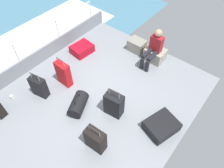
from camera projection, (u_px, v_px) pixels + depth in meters
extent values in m
cube|color=gray|center=(98.00, 97.00, 5.28)|extent=(4.40, 5.20, 0.06)
cube|color=gray|center=(43.00, 54.00, 5.97)|extent=(0.06, 5.20, 0.45)
cylinder|color=silver|center=(19.00, 60.00, 5.42)|extent=(0.04, 0.04, 1.00)
cylinder|color=silver|center=(59.00, 35.00, 6.11)|extent=(0.04, 0.04, 1.00)
cylinder|color=silver|center=(91.00, 16.00, 6.80)|extent=(0.04, 0.04, 1.00)
cylinder|color=silver|center=(35.00, 32.00, 5.38)|extent=(0.04, 4.16, 0.04)
cube|color=white|center=(21.00, 49.00, 6.99)|extent=(2.40, 7.28, 0.01)
cube|color=gray|center=(137.00, 45.00, 6.30)|extent=(0.50, 0.39, 0.36)
torus|color=tan|center=(130.00, 40.00, 6.35)|extent=(0.02, 0.12, 0.12)
torus|color=tan|center=(144.00, 47.00, 6.14)|extent=(0.02, 0.12, 0.12)
cube|color=#9E9989|center=(155.00, 55.00, 6.01)|extent=(0.56, 0.44, 0.38)
torus|color=tan|center=(147.00, 48.00, 6.07)|extent=(0.02, 0.12, 0.12)
torus|color=tan|center=(164.00, 57.00, 5.84)|extent=(0.02, 0.12, 0.12)
cube|color=maroon|center=(156.00, 44.00, 5.66)|extent=(0.34, 0.20, 0.48)
sphere|color=tan|center=(159.00, 33.00, 5.39)|extent=(0.20, 0.20, 0.20)
cylinder|color=black|center=(152.00, 56.00, 5.63)|extent=(0.12, 0.40, 0.12)
cylinder|color=black|center=(147.00, 66.00, 5.70)|extent=(0.11, 0.11, 0.38)
cylinder|color=black|center=(147.00, 53.00, 5.70)|extent=(0.12, 0.40, 0.12)
cylinder|color=black|center=(142.00, 63.00, 5.78)|extent=(0.11, 0.11, 0.38)
cube|color=red|center=(64.00, 74.00, 5.28)|extent=(0.41, 0.19, 0.71)
cylinder|color=#A5A8AD|center=(57.00, 60.00, 5.01)|extent=(0.02, 0.02, 0.15)
cylinder|color=#A5A8AD|center=(64.00, 64.00, 4.91)|extent=(0.02, 0.02, 0.15)
cylinder|color=#2D2D2D|center=(60.00, 60.00, 4.90)|extent=(0.26, 0.02, 0.02)
cube|color=green|center=(65.00, 66.00, 5.17)|extent=(0.05, 0.01, 0.08)
cube|color=#B70C1E|center=(82.00, 49.00, 6.27)|extent=(0.55, 0.66, 0.26)
cube|color=silver|center=(90.00, 43.00, 6.38)|extent=(0.05, 0.01, 0.08)
cube|color=black|center=(96.00, 140.00, 4.17)|extent=(0.44, 0.26, 0.59)
cylinder|color=#A5A8AD|center=(89.00, 128.00, 3.94)|extent=(0.02, 0.02, 0.14)
cylinder|color=#A5A8AD|center=(100.00, 135.00, 3.84)|extent=(0.02, 0.02, 0.14)
cylinder|color=#2D2D2D|center=(94.00, 129.00, 3.84)|extent=(0.28, 0.04, 0.02)
cube|color=white|center=(99.00, 134.00, 4.21)|extent=(0.05, 0.01, 0.08)
cube|color=black|center=(114.00, 105.00, 4.70)|extent=(0.46, 0.31, 0.64)
cylinder|color=#A5A8AD|center=(109.00, 91.00, 4.43)|extent=(0.02, 0.02, 0.18)
cylinder|color=#A5A8AD|center=(119.00, 96.00, 4.34)|extent=(0.02, 0.02, 0.18)
cylinder|color=#2D2D2D|center=(114.00, 91.00, 4.32)|extent=(0.28, 0.06, 0.02)
cube|color=white|center=(117.00, 98.00, 4.69)|extent=(0.05, 0.01, 0.08)
cube|color=black|center=(39.00, 87.00, 5.08)|extent=(0.44, 0.28, 0.59)
cylinder|color=#A5A8AD|center=(31.00, 75.00, 4.83)|extent=(0.02, 0.02, 0.16)
cylinder|color=#A5A8AD|center=(39.00, 79.00, 4.76)|extent=(0.02, 0.02, 0.16)
cylinder|color=#2D2D2D|center=(34.00, 74.00, 4.73)|extent=(0.26, 0.08, 0.02)
cube|color=green|center=(41.00, 82.00, 5.09)|extent=(0.05, 0.02, 0.08)
cube|color=black|center=(161.00, 126.00, 4.56)|extent=(0.75, 0.83, 0.26)
cube|color=green|center=(173.00, 118.00, 4.66)|extent=(0.05, 0.02, 0.08)
cylinder|color=black|center=(78.00, 104.00, 4.89)|extent=(0.57, 0.70, 0.34)
torus|color=black|center=(77.00, 100.00, 4.75)|extent=(0.14, 0.27, 0.29)
cylinder|color=white|center=(12.00, 97.00, 5.18)|extent=(0.08, 0.08, 0.10)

